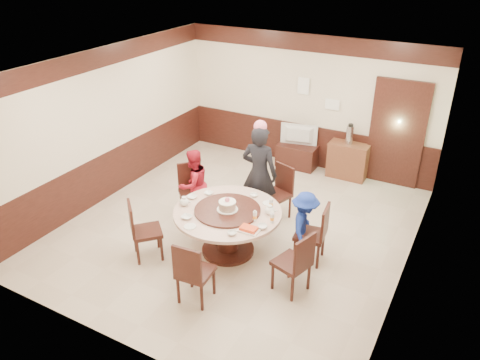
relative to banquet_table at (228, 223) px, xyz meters
The scene contains 32 objects.
room 0.92m from the banquet_table, 103.92° to the left, with size 6.00×6.04×2.84m.
banquet_table is the anchor object (origin of this frame).
chair_0 1.32m from the banquet_table, 19.09° to the left, with size 0.50×0.49×0.97m.
chair_1 1.36m from the banquet_table, 79.91° to the left, with size 0.56×0.56×0.97m.
chair_2 1.30m from the banquet_table, 149.36° to the left, with size 0.62×0.62×0.97m.
chair_3 1.29m from the banquet_table, 145.39° to the right, with size 0.62×0.62×0.97m.
chair_4 1.22m from the banquet_table, 81.67° to the right, with size 0.48×0.49×0.97m.
chair_5 1.33m from the banquet_table, 16.29° to the right, with size 0.56×0.55×0.97m.
person_standing 1.20m from the banquet_table, 91.72° to the left, with size 0.64×0.42×1.75m, color black.
person_red 1.25m from the banquet_table, 148.60° to the left, with size 0.62×0.48×1.28m, color #AF1729.
person_blue 1.18m from the banquet_table, 21.12° to the left, with size 0.74×0.42×1.14m, color navy.
birthday_cake 0.32m from the banquet_table, 62.36° to the right, with size 0.32×0.32×0.21m.
teapot_left 0.75m from the banquet_table, 165.69° to the right, with size 0.17×0.15×0.13m, color white.
teapot_right 0.70m from the banquet_table, 20.80° to the left, with size 0.17×0.15×0.13m, color white.
bowl_0 0.66m from the banquet_table, 149.80° to the left, with size 0.14×0.14×0.03m, color white.
bowl_1 0.69m from the banquet_table, 54.25° to the right, with size 0.13×0.13×0.04m, color white.
bowl_2 0.68m from the banquet_table, 131.76° to the right, with size 0.16×0.16×0.04m, color white.
bowl_3 0.74m from the banquet_table, 14.81° to the right, with size 0.15×0.15×0.05m, color white.
bowl_4 0.74m from the banquet_table, behind, with size 0.15×0.15×0.04m, color white.
bowl_5 0.66m from the banquet_table, 76.14° to the left, with size 0.13×0.13×0.04m, color white.
saucer_near 0.73m from the banquet_table, 111.04° to the right, with size 0.18×0.18×0.01m, color white.
saucer_far 0.71m from the banquet_table, 48.01° to the left, with size 0.18×0.18×0.01m, color white.
shrimp_platter 0.68m from the banquet_table, 31.79° to the right, with size 0.30×0.20×0.06m.
bottle_0 0.59m from the banquet_table, ahead, with size 0.06×0.06×0.16m, color silver.
bottle_1 0.80m from the banquet_table, ahead, with size 0.06×0.06×0.16m, color silver.
bottle_2 0.74m from the banquet_table, 36.01° to the left, with size 0.06×0.06×0.16m, color silver.
tv_stand 3.47m from the banquet_table, 94.18° to the left, with size 0.85×0.45×0.50m, color black.
television 3.47m from the banquet_table, 94.18° to the left, with size 0.79×0.10×0.45m, color gray.
side_cabinet 3.59m from the banquet_table, 76.11° to the left, with size 0.80×0.40×0.75m, color brown.
thermos 3.60m from the banquet_table, 76.47° to the left, with size 0.15×0.15×0.38m, color silver.
notice_left 3.87m from the banquet_table, 94.49° to the left, with size 0.25×0.00×0.35m, color white.
notice_right 3.79m from the banquet_table, 84.33° to the left, with size 0.30×0.00×0.22m, color white.
Camera 1 is at (3.30, -6.00, 4.44)m, focal length 35.00 mm.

